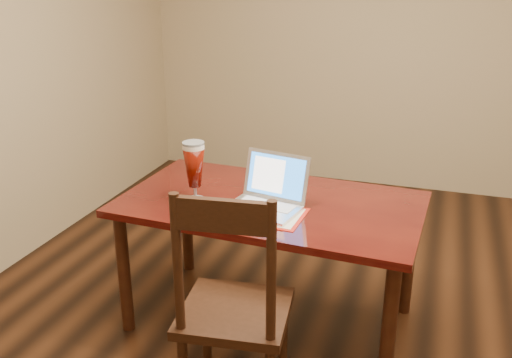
% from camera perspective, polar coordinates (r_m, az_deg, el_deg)
% --- Properties ---
extents(ground, '(5.00, 5.00, 0.00)m').
position_cam_1_polar(ground, '(3.22, 8.01, -15.90)').
color(ground, black).
rests_on(ground, ground).
extents(room_shell, '(4.51, 5.01, 2.71)m').
position_cam_1_polar(room_shell, '(2.60, 10.00, 17.13)').
color(room_shell, tan).
rests_on(room_shell, ground).
extents(dining_table, '(1.61, 0.96, 1.06)m').
position_cam_1_polar(dining_table, '(3.05, 1.12, -3.47)').
color(dining_table, '#480E09').
rests_on(dining_table, ground).
extents(dining_chair, '(0.52, 0.50, 1.10)m').
position_cam_1_polar(dining_chair, '(2.51, -2.33, -12.97)').
color(dining_chair, black).
rests_on(dining_chair, ground).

